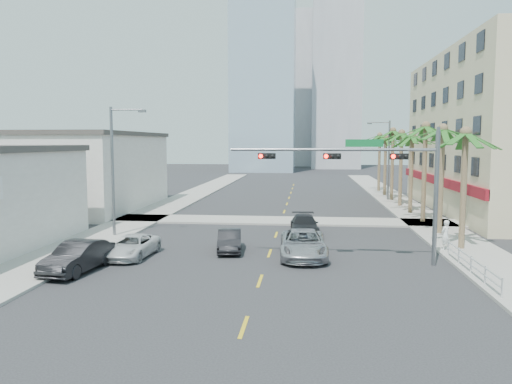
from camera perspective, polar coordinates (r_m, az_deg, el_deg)
ground at (r=20.36m, az=-0.67°, el=-13.19°), size 260.00×260.00×0.00m
sidewalk_right at (r=40.86m, az=19.78°, el=-3.81°), size 4.00×120.00×0.15m
sidewalk_left at (r=42.15m, az=-13.85°, el=-3.36°), size 4.00×120.00×0.15m
sidewalk_cross at (r=41.71m, az=2.85°, el=-3.29°), size 80.00×4.00×0.15m
building_left_far at (r=51.99m, az=-18.75°, el=2.10°), size 11.00×18.00×7.20m
tower_far_left at (r=115.91m, az=0.89°, el=14.34°), size 14.00×14.00×48.00m
tower_far_right at (r=131.41m, az=9.20°, el=15.89°), size 12.00×12.00×60.00m
tower_far_center at (r=144.95m, az=3.97°, el=11.40°), size 16.00×16.00×42.00m
traffic_signal_mast at (r=27.36m, az=13.44°, el=2.34°), size 11.12×0.54×7.20m
palm_tree_0 at (r=32.52m, az=22.86°, el=6.12°), size 4.80×4.80×7.80m
palm_tree_1 at (r=37.53m, az=20.58°, el=6.62°), size 4.80×4.80×8.16m
palm_tree_2 at (r=42.59m, az=18.83°, el=7.00°), size 4.80×4.80×8.52m
palm_tree_3 at (r=47.67m, az=17.42°, el=6.03°), size 4.80×4.80×7.80m
palm_tree_4 at (r=52.78m, az=16.31°, el=6.39°), size 4.80×4.80×8.16m
palm_tree_5 at (r=57.91m, az=15.40°, el=6.68°), size 4.80×4.80×8.52m
palm_tree_6 at (r=63.04m, az=14.61°, el=5.97°), size 4.80×4.80×7.80m
palm_tree_7 at (r=68.19m, az=13.97°, el=6.24°), size 4.80×4.80×8.16m
streetlight_left at (r=35.72m, az=-15.79°, el=3.03°), size 2.55×0.25×9.00m
streetlight_right at (r=57.82m, az=14.74°, el=4.00°), size 2.55×0.25×9.00m
guardrail at (r=27.05m, az=23.37°, el=-7.42°), size 0.08×8.08×1.00m
car_parked_mid at (r=27.17m, az=-19.69°, el=-6.99°), size 2.22×4.91×1.56m
car_parked_far at (r=29.66m, az=-14.01°, el=-6.05°), size 2.37×4.69×1.27m
car_lane_left at (r=30.40m, az=-3.05°, el=-5.57°), size 1.90×4.10×1.30m
car_lane_center at (r=28.82m, az=5.42°, el=-5.95°), size 2.84×5.76×1.57m
car_lane_right at (r=35.99m, az=5.54°, el=-3.76°), size 2.22×4.86×1.38m
pedestrian at (r=32.13m, az=20.82°, el=-4.61°), size 0.78×0.75×1.79m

